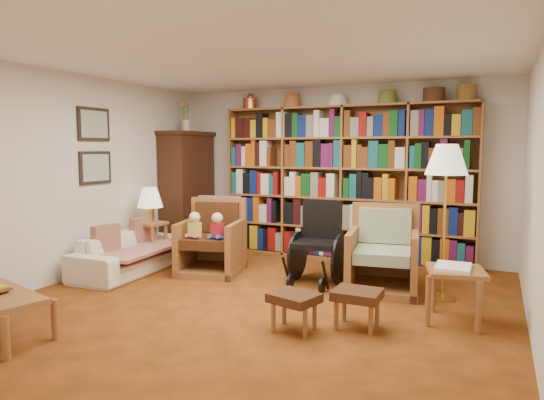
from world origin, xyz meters
The scene contains 22 objects.
floor centered at (0.00, 0.00, 0.00)m, with size 5.00×5.00×0.00m, color #8F3F16.
ceiling centered at (0.00, 0.00, 2.50)m, with size 5.00×5.00×0.00m, color white.
wall_back centered at (0.00, 2.50, 1.25)m, with size 5.00×5.00×0.00m, color silver.
wall_front centered at (0.00, -2.50, 1.25)m, with size 5.00×5.00×0.00m, color silver.
wall_left centered at (-2.50, 0.00, 1.25)m, with size 5.00×5.00×0.00m, color silver.
wall_right centered at (2.50, 0.00, 1.25)m, with size 5.00×5.00×0.00m, color silver.
bookshelf centered at (0.20, 2.33, 1.17)m, with size 3.60×0.30×2.42m.
curio_cabinet centered at (-2.25, 2.00, 0.95)m, with size 0.50×0.95×2.40m.
framed_pictures centered at (-2.48, 0.30, 1.62)m, with size 0.03×0.52×0.97m.
sofa centered at (-2.05, 0.48, 0.26)m, with size 0.69×1.76×0.51m, color silver.
sofa_throw centered at (-2.00, 0.48, 0.30)m, with size 0.74×1.39×0.04m, color beige.
cushion_left centered at (-2.18, 0.83, 0.45)m, with size 0.12×0.38×0.38m, color maroon.
cushion_right centered at (-2.18, 0.13, 0.45)m, with size 0.12×0.37×0.37m, color maroon.
side_table_lamp centered at (-2.15, 0.95, 0.41)m, with size 0.39×0.39×0.58m.
table_lamp centered at (-2.15, 0.95, 0.90)m, with size 0.36×0.36×0.48m.
armchair_leather centered at (-1.09, 0.94, 0.39)m, with size 0.93×0.95×0.96m.
armchair_sage centered at (1.07, 1.05, 0.36)m, with size 0.88×0.90×0.96m.
wheelchair centered at (0.29, 1.00, 0.45)m, with size 0.56×0.78×0.98m.
floor_lamp centered at (1.71, 0.93, 1.41)m, with size 0.43×0.43×1.64m.
side_table_papers centered at (1.89, 0.24, 0.42)m, with size 0.59×0.59×0.53m.
footstool_a centered at (0.63, -0.57, 0.27)m, with size 0.47×0.43×0.33m.
footstool_b centered at (1.11, -0.28, 0.28)m, with size 0.41×0.35×0.35m.
Camera 1 is at (2.18, -4.38, 1.59)m, focal length 32.00 mm.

